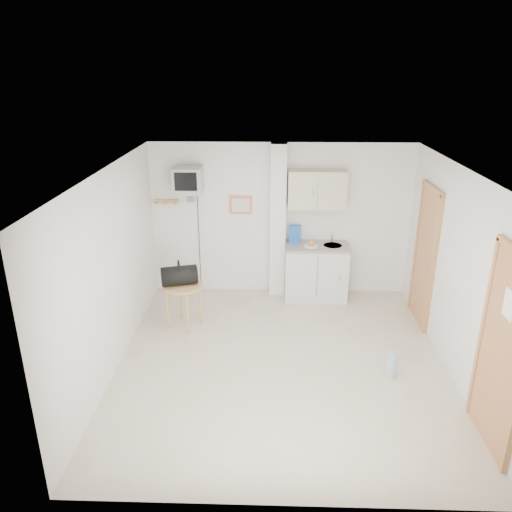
{
  "coord_description": "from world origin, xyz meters",
  "views": [
    {
      "loc": [
        -0.16,
        -5.55,
        3.62
      ],
      "look_at": [
        -0.35,
        0.6,
        1.25
      ],
      "focal_mm": 35.0,
      "sensor_mm": 36.0,
      "label": 1
    }
  ],
  "objects_px": {
    "round_table": "(183,291)",
    "water_bottle": "(391,365)",
    "duffel_bag": "(179,275)",
    "crt_television": "(188,181)"
  },
  "relations": [
    {
      "from": "water_bottle",
      "to": "duffel_bag",
      "type": "bearing_deg",
      "value": 156.6
    },
    {
      "from": "round_table",
      "to": "water_bottle",
      "type": "bearing_deg",
      "value": -23.54
    },
    {
      "from": "round_table",
      "to": "water_bottle",
      "type": "distance_m",
      "value": 3.03
    },
    {
      "from": "duffel_bag",
      "to": "round_table",
      "type": "bearing_deg",
      "value": -31.3
    },
    {
      "from": "crt_television",
      "to": "round_table",
      "type": "xyz_separation_m",
      "value": [
        0.04,
        -1.09,
        -1.37
      ]
    },
    {
      "from": "water_bottle",
      "to": "crt_television",
      "type": "bearing_deg",
      "value": 140.65
    },
    {
      "from": "round_table",
      "to": "water_bottle",
      "type": "height_order",
      "value": "round_table"
    },
    {
      "from": "water_bottle",
      "to": "round_table",
      "type": "bearing_deg",
      "value": 156.46
    },
    {
      "from": "crt_television",
      "to": "water_bottle",
      "type": "bearing_deg",
      "value": -39.35
    },
    {
      "from": "crt_television",
      "to": "water_bottle",
      "type": "relative_size",
      "value": 5.83
    }
  ]
}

